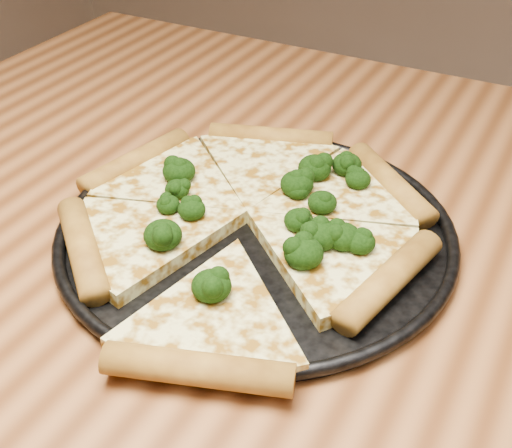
% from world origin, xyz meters
% --- Properties ---
extents(dining_table, '(1.20, 0.90, 0.75)m').
position_xyz_m(dining_table, '(0.00, 0.00, 0.66)').
color(dining_table, brown).
rests_on(dining_table, ground).
extents(pizza_pan, '(0.37, 0.37, 0.02)m').
position_xyz_m(pizza_pan, '(-0.07, -0.02, 0.76)').
color(pizza_pan, black).
rests_on(pizza_pan, dining_table).
extents(pizza, '(0.35, 0.40, 0.03)m').
position_xyz_m(pizza, '(-0.08, -0.01, 0.77)').
color(pizza, '#DFD989').
rests_on(pizza, pizza_pan).
extents(broccoli_florets, '(0.23, 0.26, 0.03)m').
position_xyz_m(broccoli_florets, '(-0.06, -0.00, 0.78)').
color(broccoli_florets, black).
rests_on(broccoli_florets, pizza).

